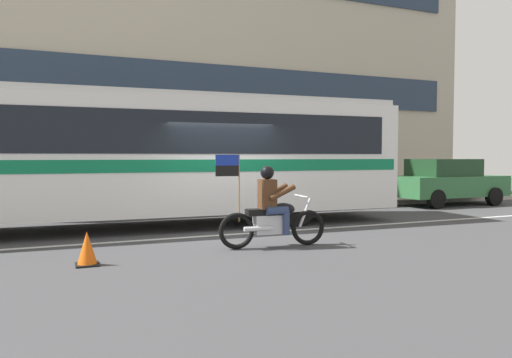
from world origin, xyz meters
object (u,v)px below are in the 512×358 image
object	(u,v)px
motorcycle_with_rider	(272,213)
fire_hydrant	(155,196)
transit_bus	(142,150)
traffic_cone	(87,249)
parked_sedan_curbside	(447,181)

from	to	relation	value
motorcycle_with_rider	fire_hydrant	size ratio (longest dim) A/B	2.92
transit_bus	motorcycle_with_rider	xyz separation A→B (m)	(1.88, -3.49, -1.22)
fire_hydrant	motorcycle_with_rider	bearing A→B (deg)	-81.54
motorcycle_with_rider	traffic_cone	distance (m)	3.41
transit_bus	fire_hydrant	world-z (taller)	transit_bus
fire_hydrant	traffic_cone	size ratio (longest dim) A/B	1.36
motorcycle_with_rider	parked_sedan_curbside	distance (m)	10.31
motorcycle_with_rider	traffic_cone	size ratio (longest dim) A/B	3.98
transit_bus	traffic_cone	bearing A→B (deg)	-111.61
transit_bus	parked_sedan_curbside	xyz separation A→B (m)	(10.97, 1.39, -1.03)
parked_sedan_curbside	traffic_cone	size ratio (longest dim) A/B	7.73
transit_bus	motorcycle_with_rider	size ratio (longest dim) A/B	5.97
transit_bus	traffic_cone	xyz separation A→B (m)	(-1.49, -3.76, -1.63)
transit_bus	motorcycle_with_rider	world-z (taller)	transit_bus
transit_bus	fire_hydrant	xyz separation A→B (m)	(0.90, 3.12, -1.37)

